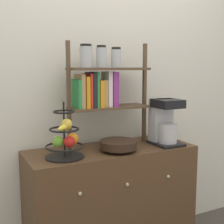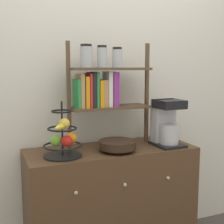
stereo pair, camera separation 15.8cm
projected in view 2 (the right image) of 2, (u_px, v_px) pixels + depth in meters
The scene contains 6 objects.
wall_back at pixel (97, 82), 2.38m from camera, with size 7.00×0.05×2.60m, color silver.
sideboard at pixel (111, 205), 2.26m from camera, with size 1.19×0.47×0.84m.
coffee_maker at pixel (166, 122), 2.28m from camera, with size 0.19×0.24×0.34m.
fruit_stand at pixel (63, 138), 1.98m from camera, with size 0.25×0.25×0.36m.
wooden_bowl at pixel (118, 145), 2.12m from camera, with size 0.26×0.26×0.07m.
shelf_hutch at pixel (101, 85), 2.20m from camera, with size 0.63×0.20×0.74m.
Camera 2 is at (-0.82, -1.75, 1.41)m, focal length 50.00 mm.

